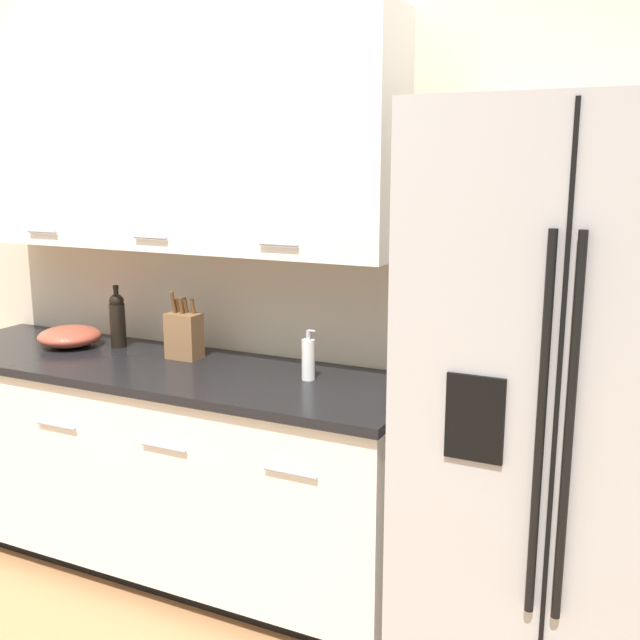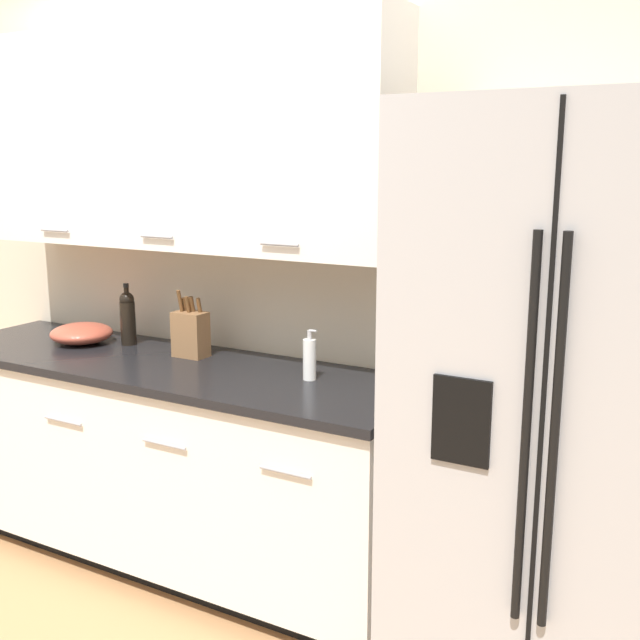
{
  "view_description": "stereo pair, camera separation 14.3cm",
  "coord_description": "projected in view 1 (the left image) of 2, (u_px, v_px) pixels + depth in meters",
  "views": [
    {
      "loc": [
        1.97,
        -1.36,
        1.71
      ],
      "look_at": [
        0.82,
        1.03,
        1.15
      ],
      "focal_mm": 42.0,
      "sensor_mm": 36.0,
      "label": 1
    },
    {
      "loc": [
        2.1,
        -1.29,
        1.71
      ],
      "look_at": [
        0.82,
        1.03,
        1.15
      ],
      "focal_mm": 42.0,
      "sensor_mm": 36.0,
      "label": 2
    }
  ],
  "objects": [
    {
      "name": "knife_block",
      "position": [
        184.0,
        335.0,
        3.13
      ],
      "size": [
        0.14,
        0.09,
        0.29
      ],
      "color": "olive",
      "rests_on": "counter_unit"
    },
    {
      "name": "wine_bottle",
      "position": [
        117.0,
        319.0,
        3.32
      ],
      "size": [
        0.07,
        0.07,
        0.28
      ],
      "color": "black",
      "rests_on": "counter_unit"
    },
    {
      "name": "soap_dispenser",
      "position": [
        308.0,
        359.0,
        2.83
      ],
      "size": [
        0.06,
        0.05,
        0.2
      ],
      "color": "white",
      "rests_on": "counter_unit"
    },
    {
      "name": "refrigerator",
      "position": [
        574.0,
        418.0,
        2.29
      ],
      "size": [
        0.93,
        0.82,
        1.88
      ],
      "color": "#B2B2B5",
      "rests_on": "ground_plane"
    },
    {
      "name": "mixing_bowl",
      "position": [
        70.0,
        336.0,
        3.35
      ],
      "size": [
        0.28,
        0.28,
        0.09
      ],
      "color": "#B24C38",
      "rests_on": "counter_unit"
    },
    {
      "name": "wall_back",
      "position": [
        184.0,
        223.0,
        3.24
      ],
      "size": [
        10.0,
        0.39,
        2.6
      ],
      "color": "beige",
      "rests_on": "ground_plane"
    },
    {
      "name": "counter_unit",
      "position": [
        163.0,
        463.0,
        3.17
      ],
      "size": [
        2.21,
        0.64,
        0.9
      ],
      "color": "black",
      "rests_on": "ground_plane"
    }
  ]
}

